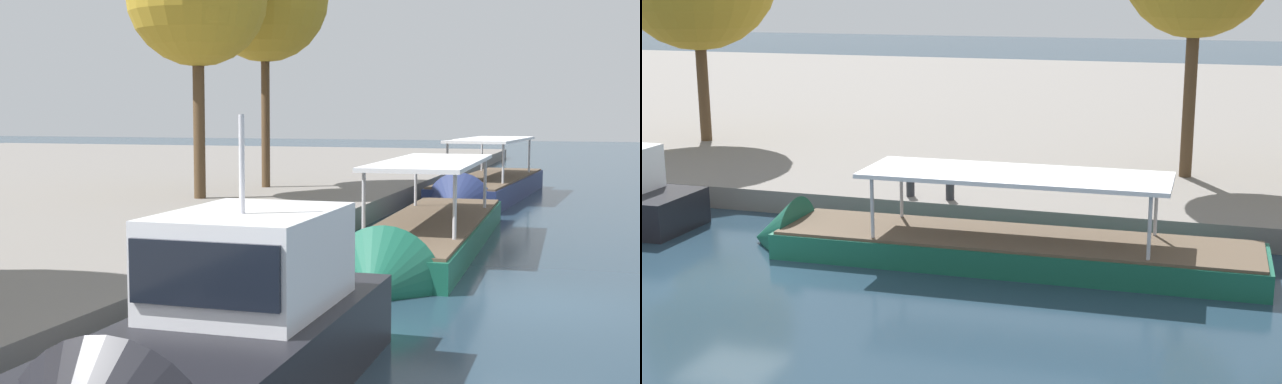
{
  "view_description": "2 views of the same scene",
  "coord_description": "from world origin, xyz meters",
  "views": [
    {
      "loc": [
        -17.52,
        -0.95,
        3.93
      ],
      "look_at": [
        0.57,
        5.01,
        2.15
      ],
      "focal_mm": 46.75,
      "sensor_mm": 36.0,
      "label": 1
    },
    {
      "loc": [
        12.46,
        -19.39,
        7.57
      ],
      "look_at": [
        4.12,
        7.58,
        0.97
      ],
      "focal_mm": 49.99,
      "sensor_mm": 36.0,
      "label": 2
    }
  ],
  "objects": [
    {
      "name": "mooring_bollard_1",
      "position": [
        2.41,
        7.35,
        1.22
      ],
      "size": [
        0.3,
        0.3,
        0.85
      ],
      "color": "#2D2D33",
      "rests_on": "dock_promenade"
    },
    {
      "name": "dock_promenade",
      "position": [
        0.0,
        34.15,
        0.38
      ],
      "size": [
        120.0,
        55.0,
        0.77
      ],
      "primitive_type": "cube",
      "color": "slate",
      "rests_on": "ground_plane"
    },
    {
      "name": "mooring_bollard_2",
      "position": [
        3.82,
        7.25,
        1.19
      ],
      "size": [
        0.31,
        0.31,
        0.79
      ],
      "color": "#2D2D33",
      "rests_on": "dock_promenade"
    },
    {
      "name": "ground_plane",
      "position": [
        0.0,
        0.0,
        0.0
      ],
      "size": [
        220.0,
        220.0,
        0.0
      ],
      "primitive_type": "plane",
      "color": "#1E3342"
    },
    {
      "name": "tour_boat_2",
      "position": [
        5.69,
        3.55,
        0.3
      ],
      "size": [
        14.75,
        3.24,
        3.75
      ],
      "rotation": [
        0.0,
        0.0,
        3.16
      ],
      "color": "#14513D",
      "rests_on": "ground_plane"
    }
  ]
}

